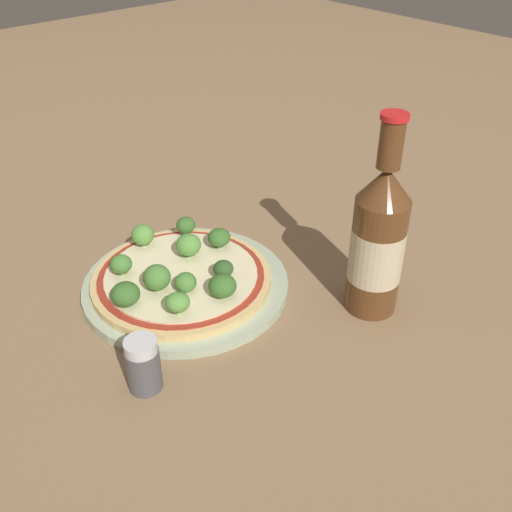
# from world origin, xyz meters

# --- Properties ---
(ground_plane) EXTENTS (3.00, 3.00, 0.00)m
(ground_plane) POSITION_xyz_m (0.00, 0.00, 0.00)
(ground_plane) COLOR #846647
(plate) EXTENTS (0.26, 0.26, 0.01)m
(plate) POSITION_xyz_m (0.02, 0.01, 0.01)
(plate) COLOR #A3B293
(plate) RESTS_ON ground_plane
(pizza) EXTENTS (0.23, 0.23, 0.01)m
(pizza) POSITION_xyz_m (0.01, 0.00, 0.02)
(pizza) COLOR tan
(pizza) RESTS_ON plate
(broccoli_floret_0) EXTENTS (0.03, 0.03, 0.03)m
(broccoli_floret_0) POSITION_xyz_m (0.02, -0.08, 0.04)
(broccoli_floret_0) COLOR #89A866
(broccoli_floret_0) RESTS_ON pizza
(broccoli_floret_1) EXTENTS (0.03, 0.03, 0.03)m
(broccoli_floret_1) POSITION_xyz_m (0.06, 0.03, 0.04)
(broccoli_floret_1) COLOR #89A866
(broccoli_floret_1) RESTS_ON pizza
(broccoli_floret_2) EXTENTS (0.03, 0.03, 0.04)m
(broccoli_floret_2) POSITION_xyz_m (0.02, -0.04, 0.05)
(broccoli_floret_2) COLOR #89A866
(broccoli_floret_2) RESTS_ON pizza
(broccoli_floret_3) EXTENTS (0.03, 0.03, 0.03)m
(broccoli_floret_3) POSITION_xyz_m (-0.00, 0.07, 0.04)
(broccoli_floret_3) COLOR #89A866
(broccoli_floret_3) RESTS_ON pizza
(broccoli_floret_4) EXTENTS (0.03, 0.03, 0.03)m
(broccoli_floret_4) POSITION_xyz_m (-0.01, 0.03, 0.04)
(broccoli_floret_4) COLOR #89A866
(broccoli_floret_4) RESTS_ON pizza
(broccoli_floret_5) EXTENTS (0.03, 0.03, 0.03)m
(broccoli_floret_5) POSITION_xyz_m (-0.05, 0.06, 0.04)
(broccoli_floret_5) COLOR #89A866
(broccoli_floret_5) RESTS_ON pizza
(broccoli_floret_6) EXTENTS (0.03, 0.03, 0.03)m
(broccoli_floret_6) POSITION_xyz_m (0.08, -0.05, 0.04)
(broccoli_floret_6) COLOR #89A866
(broccoli_floret_6) RESTS_ON pizza
(broccoli_floret_7) EXTENTS (0.03, 0.03, 0.03)m
(broccoli_floret_7) POSITION_xyz_m (0.09, 0.01, 0.04)
(broccoli_floret_7) COLOR #89A866
(broccoli_floret_7) RESTS_ON pizza
(broccoli_floret_8) EXTENTS (0.03, 0.03, 0.03)m
(broccoli_floret_8) POSITION_xyz_m (-0.03, -0.06, 0.04)
(broccoli_floret_8) COLOR #89A866
(broccoli_floret_8) RESTS_ON pizza
(broccoli_floret_9) EXTENTS (0.03, 0.03, 0.03)m
(broccoli_floret_9) POSITION_xyz_m (0.05, -0.02, 0.04)
(broccoli_floret_9) COLOR #89A866
(broccoli_floret_9) RESTS_ON pizza
(broccoli_floret_10) EXTENTS (0.03, 0.03, 0.03)m
(broccoli_floret_10) POSITION_xyz_m (-0.07, 0.00, 0.04)
(broccoli_floret_10) COLOR #89A866
(broccoli_floret_10) RESTS_ON pizza
(beer_bottle) EXTENTS (0.06, 0.06, 0.25)m
(beer_bottle) POSITION_xyz_m (0.20, 0.16, 0.10)
(beer_bottle) COLOR #563319
(beer_bottle) RESTS_ON ground_plane
(pepper_shaker) EXTENTS (0.04, 0.04, 0.06)m
(pepper_shaker) POSITION_xyz_m (0.13, -0.13, 0.03)
(pepper_shaker) COLOR #4C4C51
(pepper_shaker) RESTS_ON ground_plane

